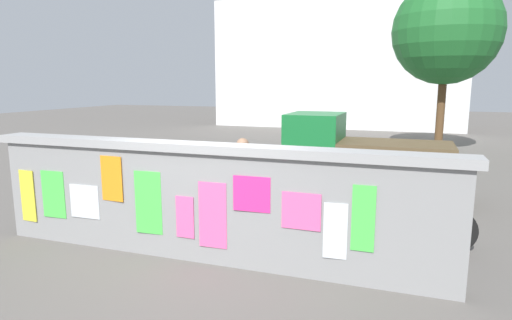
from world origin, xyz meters
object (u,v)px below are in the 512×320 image
motorcycle (177,186)px  person_walking (243,175)px  auto_rickshaw_truck (358,156)px  tree_roadside (447,31)px  bicycle_far (418,225)px  bicycle_near (210,164)px

motorcycle → person_walking: 2.02m
auto_rickshaw_truck → tree_roadside: size_ratio=0.59×
person_walking → tree_roadside: size_ratio=0.26×
auto_rickshaw_truck → bicycle_far: bearing=-66.9°
motorcycle → bicycle_near: bearing=102.1°
motorcycle → auto_rickshaw_truck: bearing=34.1°
bicycle_near → bicycle_far: same height
auto_rickshaw_truck → motorcycle: 4.10m
person_walking → bicycle_near: bearing=122.9°
auto_rickshaw_truck → tree_roadside: tree_roadside is taller
bicycle_near → person_walking: person_walking is taller
bicycle_near → bicycle_far: (5.26, -3.56, 0.00)m
bicycle_near → motorcycle: bearing=-77.9°
motorcycle → bicycle_near: (-0.61, 2.87, -0.10)m
auto_rickshaw_truck → motorcycle: auto_rickshaw_truck is taller
motorcycle → person_walking: bearing=-24.8°
motorcycle → bicycle_far: (4.65, -0.69, -0.10)m
bicycle_far → tree_roadside: (0.87, 10.01, 3.95)m
person_walking → motorcycle: bearing=155.2°
tree_roadside → person_walking: bearing=-110.3°
auto_rickshaw_truck → bicycle_near: size_ratio=2.14×
motorcycle → bicycle_far: 4.70m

